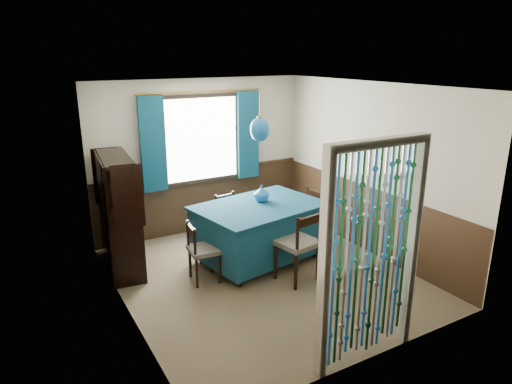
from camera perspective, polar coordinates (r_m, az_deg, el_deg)
floor at (r=6.24m, az=0.92°, el=-10.44°), size 4.00×4.00×0.00m
ceiling at (r=5.55m, az=1.04°, el=13.13°), size 4.00×4.00×0.00m
wall_back at (r=7.50m, az=-6.89°, el=4.38°), size 3.60×0.00×3.60m
wall_front at (r=4.28m, az=14.90°, el=-5.96°), size 3.60×0.00×3.60m
wall_left at (r=5.13m, az=-16.59°, el=-2.22°), size 0.00×4.00×4.00m
wall_right at (r=6.84m, az=14.06°, el=2.74°), size 0.00×4.00×4.00m
wainscot_back at (r=7.69m, az=-6.65°, el=-1.10°), size 3.60×0.00×3.60m
wainscot_front at (r=4.62m, az=14.04°, el=-14.50°), size 3.60×0.00×3.60m
wainscot_left at (r=5.42m, az=-15.76°, el=-9.70°), size 0.00×4.00×4.00m
wainscot_right at (r=7.04m, az=13.54°, el=-3.19°), size 0.00×4.00×4.00m
window at (r=7.40m, az=-6.82°, el=6.58°), size 1.32×0.12×1.42m
doorway at (r=4.39m, az=14.15°, el=-8.11°), size 1.16×0.12×2.18m
dining_table at (r=6.50m, az=0.45°, el=-4.62°), size 1.90×1.46×0.84m
chair_near at (r=5.93m, az=5.39°, el=-6.50°), size 0.55×0.54×0.98m
chair_far at (r=7.03m, az=-3.27°, el=-3.33°), size 0.46×0.44×0.81m
chair_left at (r=5.98m, az=-6.78°, el=-7.23°), size 0.42×0.44×0.81m
chair_right at (r=7.15m, az=6.41°, el=-2.89°), size 0.44×0.46×0.85m
sideboard at (r=6.51m, az=-16.65°, el=-4.55°), size 0.55×1.26×1.59m
pendant_lamp at (r=6.12m, az=0.48°, el=7.85°), size 0.26×0.26×0.76m
vase_table at (r=6.51m, az=0.69°, el=-0.26°), size 0.21×0.21×0.22m
bowl_shelf at (r=6.13m, az=-16.02°, el=-0.36°), size 0.27×0.27×0.05m
vase_sideboard at (r=6.71m, az=-17.04°, el=-0.99°), size 0.22×0.22×0.18m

